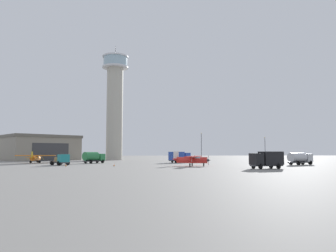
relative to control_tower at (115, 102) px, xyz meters
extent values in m
plane|color=gray|center=(19.96, -55.77, -22.34)|extent=(400.00, 400.00, 0.00)
cylinder|color=#B2AD9E|center=(0.00, 0.00, -4.61)|extent=(6.18, 6.18, 35.47)
cylinder|color=silver|center=(0.00, 0.00, 13.42)|extent=(9.91, 9.91, 0.60)
cylinder|color=#99B7C6|center=(0.00, 0.00, 15.51)|extent=(9.12, 9.12, 3.57)
cylinder|color=silver|center=(0.00, 0.00, 17.54)|extent=(9.91, 9.91, 0.50)
cylinder|color=#38383D|center=(0.00, 0.00, 19.79)|extent=(0.16, 0.16, 4.00)
cube|color=gray|center=(-27.95, -0.39, -18.26)|extent=(31.87, 31.67, 8.17)
cube|color=#625C52|center=(-27.95, -0.39, -13.68)|extent=(32.72, 32.51, 1.00)
cube|color=#38383A|center=(-20.88, -8.57, -19.28)|extent=(9.89, 8.59, 6.12)
cylinder|color=red|center=(23.65, -52.49, -21.04)|extent=(6.72, 3.38, 1.32)
cone|color=#38383D|center=(27.03, -53.64, -21.04)|extent=(1.20, 1.18, 0.92)
cube|color=#38383D|center=(27.03, -53.64, -21.04)|extent=(0.09, 0.12, 2.02)
cube|color=red|center=(23.95, -52.60, -20.28)|extent=(4.93, 10.60, 0.21)
cylinder|color=white|center=(23.40, -54.21, -20.71)|extent=(0.42, 1.02, 1.44)
cylinder|color=white|center=(24.49, -50.98, -20.71)|extent=(0.42, 1.02, 1.44)
cube|color=#99B7C6|center=(24.86, -52.90, -20.68)|extent=(1.45, 1.38, 0.75)
cone|color=red|center=(20.26, -51.34, -20.94)|extent=(1.73, 1.42, 0.99)
cube|color=white|center=(20.26, -51.34, -20.09)|extent=(1.15, 0.50, 1.81)
cube|color=red|center=(20.26, -51.34, -20.78)|extent=(1.93, 3.33, 0.11)
cylinder|color=black|center=(26.07, -53.31, -22.02)|extent=(0.37, 0.66, 0.64)
cylinder|color=black|center=(23.07, -53.53, -22.02)|extent=(0.37, 0.66, 0.64)
cylinder|color=black|center=(23.82, -51.32, -22.02)|extent=(0.37, 0.66, 0.64)
cylinder|color=orange|center=(-17.50, -31.64, -21.05)|extent=(2.10, 6.75, 1.32)
cone|color=#38383D|center=(-17.93, -28.09, -21.05)|extent=(1.03, 1.06, 0.92)
cube|color=#38383D|center=(-17.93, -28.09, -21.05)|extent=(0.11, 0.08, 2.02)
cube|color=orange|center=(-17.54, -31.33, -20.28)|extent=(10.75, 2.86, 0.21)
cylinder|color=gold|center=(-15.85, -31.12, -20.72)|extent=(1.05, 0.21, 1.44)
cylinder|color=gold|center=(-19.23, -31.53, -20.72)|extent=(1.05, 0.21, 1.44)
cube|color=#99B7C6|center=(-17.65, -30.38, -20.68)|extent=(1.19, 1.29, 0.74)
cone|color=orange|center=(-17.07, -35.19, -20.94)|extent=(1.16, 1.60, 0.99)
cube|color=gold|center=(-17.07, -35.19, -20.09)|extent=(0.27, 1.18, 1.81)
cube|color=orange|center=(-17.07, -35.19, -20.78)|extent=(3.28, 1.33, 0.11)
cylinder|color=black|center=(-17.81, -29.11, -22.02)|extent=(0.65, 0.25, 0.64)
cylinder|color=black|center=(-16.31, -31.71, -22.02)|extent=(0.65, 0.25, 0.64)
cylinder|color=black|center=(-18.64, -31.99, -22.02)|extent=(0.65, 0.25, 0.64)
cube|color=#38383D|center=(-0.92, -34.43, -21.72)|extent=(5.36, 5.94, 0.24)
cube|color=#287A42|center=(0.46, -32.73, -20.70)|extent=(2.97, 2.86, 1.80)
cube|color=#99B7C6|center=(0.96, -32.12, -20.34)|extent=(1.66, 1.37, 0.90)
cylinder|color=#287A42|center=(-1.56, -35.21, -20.45)|extent=(4.36, 4.61, 2.30)
cylinder|color=black|center=(-0.43, -32.09, -21.84)|extent=(0.95, 0.85, 1.00)
cylinder|color=black|center=(1.27, -33.47, -21.84)|extent=(0.95, 0.85, 1.00)
cylinder|color=black|center=(-2.93, -35.15, -21.84)|extent=(0.95, 0.85, 1.00)
cylinder|color=black|center=(-1.23, -36.54, -21.84)|extent=(0.95, 0.85, 1.00)
cube|color=#38383D|center=(-6.42, -46.45, -21.72)|extent=(5.09, 5.47, 0.24)
cube|color=teal|center=(-5.08, -48.00, -20.72)|extent=(2.74, 2.67, 1.78)
cube|color=#99B7C6|center=(-4.59, -48.55, -20.36)|extent=(1.49, 1.31, 0.89)
cube|color=brown|center=(-7.04, -45.74, -21.52)|extent=(4.18, 4.34, 0.16)
cube|color=#997547|center=(-7.29, -45.45, -20.99)|extent=(1.39, 1.39, 0.90)
cylinder|color=black|center=(-4.35, -47.29, -21.84)|extent=(0.93, 0.86, 1.00)
cylinder|color=black|center=(-5.87, -48.62, -21.84)|extent=(0.93, 0.86, 1.00)
cylinder|color=black|center=(-6.78, -44.50, -21.84)|extent=(0.93, 0.86, 1.00)
cylinder|color=black|center=(-8.30, -45.82, -21.84)|extent=(0.93, 0.86, 1.00)
cube|color=#38383D|center=(22.59, -30.63, -21.72)|extent=(6.23, 4.23, 0.24)
cube|color=#2847A8|center=(24.55, -29.72, -20.58)|extent=(2.50, 2.81, 2.05)
cube|color=#99B7C6|center=(25.26, -29.38, -20.17)|extent=(0.91, 1.81, 1.03)
cube|color=#2847A8|center=(21.70, -31.05, -20.43)|extent=(4.63, 3.80, 2.35)
cylinder|color=black|center=(24.06, -28.80, -21.84)|extent=(0.67, 1.02, 1.00)
cylinder|color=black|center=(24.94, -30.68, -21.84)|extent=(0.67, 1.02, 1.00)
cylinder|color=black|center=(20.52, -30.46, -21.84)|extent=(0.67, 1.02, 1.00)
cylinder|color=black|center=(21.40, -32.34, -21.84)|extent=(0.67, 1.02, 1.00)
cube|color=#38383D|center=(49.95, -47.00, -21.72)|extent=(6.95, 5.12, 0.24)
cube|color=#B7BABF|center=(52.12, -45.71, -20.67)|extent=(2.83, 2.92, 1.86)
cube|color=#99B7C6|center=(52.91, -45.23, -20.30)|extent=(1.04, 1.67, 0.93)
cylinder|color=#B7BABF|center=(48.97, -47.58, -20.55)|extent=(5.17, 4.25, 2.12)
cylinder|color=black|center=(51.55, -44.88, -21.84)|extent=(0.75, 1.00, 1.00)
cylinder|color=black|center=(52.57, -46.60, -21.84)|extent=(0.75, 1.00, 1.00)
cylinder|color=black|center=(47.62, -47.22, -21.84)|extent=(0.75, 1.00, 1.00)
cylinder|color=black|center=(48.65, -48.94, -21.84)|extent=(0.75, 1.00, 1.00)
cube|color=#38383D|center=(35.97, -63.63, -21.72)|extent=(6.14, 3.48, 0.24)
cube|color=black|center=(33.96, -64.20, -20.57)|extent=(2.24, 2.81, 2.08)
cube|color=#99B7C6|center=(33.23, -64.41, -20.15)|extent=(0.65, 2.03, 1.04)
cube|color=black|center=(36.90, -63.37, -20.41)|extent=(4.41, 3.42, 2.39)
cylinder|color=black|center=(34.31, -65.25, -21.84)|extent=(0.54, 1.04, 1.00)
cylinder|color=black|center=(33.71, -63.12, -21.84)|extent=(0.54, 1.04, 1.00)
cylinder|color=black|center=(37.96, -64.22, -21.84)|extent=(0.54, 1.04, 1.00)
cylinder|color=black|center=(37.35, -62.09, -21.84)|extent=(0.54, 1.04, 1.00)
cylinder|color=#38383D|center=(55.74, -6.73, -18.27)|extent=(0.18, 0.18, 8.15)
sphere|color=#F9E5B2|center=(55.74, -6.73, -13.97)|extent=(0.44, 0.44, 0.44)
cylinder|color=#38383D|center=(32.54, -5.36, -17.50)|extent=(0.18, 0.18, 9.69)
sphere|color=#F9E5B2|center=(32.54, -5.36, -12.43)|extent=(0.44, 0.44, 0.44)
cube|color=black|center=(37.52, -51.03, -22.32)|extent=(0.36, 0.36, 0.04)
cone|color=orange|center=(37.52, -51.03, -21.96)|extent=(0.30, 0.30, 0.68)
cylinder|color=white|center=(37.52, -51.03, -21.93)|extent=(0.21, 0.21, 0.08)
cube|color=black|center=(6.87, -52.02, -22.32)|extent=(0.36, 0.36, 0.04)
cone|color=orange|center=(6.87, -52.02, -22.05)|extent=(0.30, 0.30, 0.51)
cylinder|color=white|center=(6.87, -52.02, -22.02)|extent=(0.21, 0.21, 0.08)
cube|color=black|center=(-3.37, -52.14, -22.32)|extent=(0.36, 0.36, 0.04)
cone|color=orange|center=(-3.37, -52.14, -22.02)|extent=(0.30, 0.30, 0.56)
cylinder|color=white|center=(-3.37, -52.14, -22.00)|extent=(0.21, 0.21, 0.08)
camera|label=1|loc=(15.83, -120.58, -19.28)|focal=33.70mm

